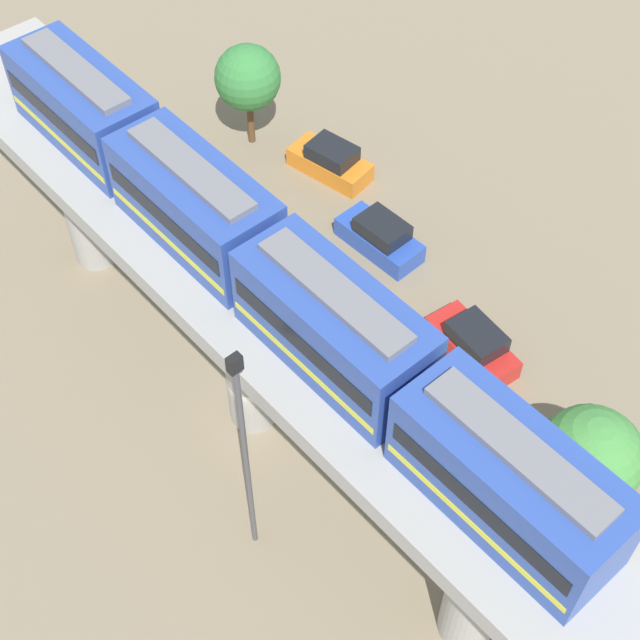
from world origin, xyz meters
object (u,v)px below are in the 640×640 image
(parked_car_orange, at_px, (331,161))
(tree_near_viaduct, at_px, (248,78))
(signal_post, at_px, (245,452))
(parked_car_red, at_px, (473,345))
(parked_car_blue, at_px, (380,237))
(tree_mid_lot, at_px, (590,457))
(train, at_px, (261,262))

(parked_car_orange, xyz_separation_m, tree_near_viaduct, (1.42, -4.53, 3.17))
(signal_post, bearing_deg, parked_car_red, -177.34)
(parked_car_blue, relative_size, tree_mid_lot, 0.86)
(tree_near_viaduct, relative_size, tree_mid_lot, 1.13)
(tree_mid_lot, bearing_deg, parked_car_orange, -105.04)
(parked_car_blue, bearing_deg, tree_near_viaduct, -93.92)
(train, distance_m, tree_near_viaduct, 18.96)
(train, distance_m, parked_car_blue, 14.48)
(train, height_order, tree_near_viaduct, train)
(parked_car_red, bearing_deg, parked_car_orange, -97.40)
(parked_car_orange, bearing_deg, parked_car_red, 65.71)
(parked_car_red, relative_size, tree_mid_lot, 0.88)
(parked_car_red, distance_m, tree_mid_lot, 7.86)
(parked_car_orange, bearing_deg, parked_car_blue, 61.85)
(parked_car_red, bearing_deg, signal_post, 9.39)
(parked_car_orange, distance_m, tree_mid_lot, 20.61)
(tree_near_viaduct, bearing_deg, train, 54.10)
(parked_car_blue, bearing_deg, parked_car_orange, -109.93)
(tree_near_viaduct, bearing_deg, parked_car_orange, 107.43)
(tree_near_viaduct, distance_m, signal_post, 22.61)
(parked_car_blue, bearing_deg, signal_post, 27.60)
(parked_car_red, distance_m, tree_near_viaduct, 17.49)
(train, xyz_separation_m, tree_mid_lot, (-6.64, 9.76, -6.92))
(parked_car_orange, distance_m, parked_car_blue, 5.72)
(parked_car_red, relative_size, tree_near_viaduct, 0.79)
(tree_near_viaduct, height_order, signal_post, signal_post)
(parked_car_blue, xyz_separation_m, tree_near_viaduct, (-0.34, -9.98, 3.17))
(train, xyz_separation_m, parked_car_blue, (-10.19, -4.58, -9.22))
(parked_car_blue, xyz_separation_m, signal_post, (13.59, 7.70, 5.30))
(parked_car_orange, xyz_separation_m, signal_post, (15.36, 13.14, 5.30))
(train, height_order, parked_car_red, train)
(train, distance_m, signal_post, 6.06)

